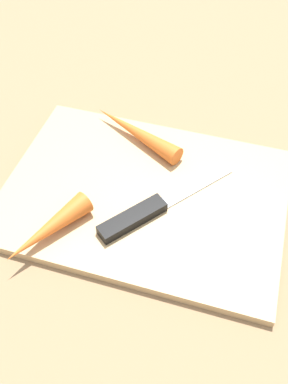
# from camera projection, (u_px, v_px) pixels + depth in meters

# --- Properties ---
(ground_plane) EXTENTS (1.40, 1.40, 0.00)m
(ground_plane) POSITION_uv_depth(u_px,v_px,m) (144.00, 198.00, 0.56)
(ground_plane) COLOR #8C6D4C
(cutting_board) EXTENTS (0.36, 0.26, 0.01)m
(cutting_board) POSITION_uv_depth(u_px,v_px,m) (144.00, 195.00, 0.56)
(cutting_board) COLOR tan
(cutting_board) RESTS_ON ground_plane
(knife) EXTENTS (0.14, 0.17, 0.01)m
(knife) POSITION_uv_depth(u_px,v_px,m) (141.00, 214.00, 0.52)
(knife) COLOR #B7B7BC
(knife) RESTS_ON cutting_board
(carrot_long) EXTENTS (0.15, 0.09, 0.03)m
(carrot_long) POSITION_uv_depth(u_px,v_px,m) (136.00, 132.00, 0.61)
(carrot_long) COLOR orange
(carrot_long) RESTS_ON cutting_board
(carrot_short) EXTENTS (0.08, 0.12, 0.03)m
(carrot_short) POSITION_uv_depth(u_px,v_px,m) (48.00, 229.00, 0.50)
(carrot_short) COLOR orange
(carrot_short) RESTS_ON cutting_board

